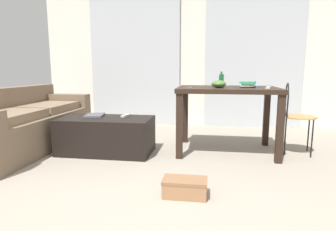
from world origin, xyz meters
TOP-DOWN VIEW (x-y plane):
  - ground_plane at (0.00, 1.23)m, footprint 7.84×7.84m
  - wall_back at (0.00, 3.27)m, footprint 5.35×0.10m
  - curtains at (0.00, 3.18)m, footprint 3.66×0.03m
  - couch at (-1.96, 1.35)m, footprint 0.82×2.02m
  - coffee_table at (-0.89, 1.35)m, footprint 1.07×0.56m
  - craft_table at (0.52, 1.62)m, footprint 1.15×0.82m
  - wire_chair at (1.27, 1.67)m, footprint 0.40×0.42m
  - bottle_near at (0.45, 1.91)m, footprint 0.06×0.06m
  - bowl at (0.41, 1.51)m, footprint 0.16×0.16m
  - book_stack at (0.75, 1.68)m, footprint 0.23×0.31m
  - tv_remote_on_table at (0.94, 1.44)m, footprint 0.10×0.19m
  - scissors at (0.10, 1.57)m, footprint 0.08×0.12m
  - tv_remote_primary at (-0.68, 1.48)m, footprint 0.09×0.18m
  - magazine at (-1.06, 1.43)m, footprint 0.26×0.32m
  - shoebox at (0.14, 0.32)m, footprint 0.35×0.19m

SIDE VIEW (x-z plane):
  - ground_plane at x=0.00m, z-range 0.00..0.00m
  - shoebox at x=0.14m, z-range 0.00..0.14m
  - coffee_table at x=-0.89m, z-range 0.00..0.42m
  - couch at x=-1.96m, z-range -0.07..0.68m
  - tv_remote_primary at x=-0.68m, z-range 0.42..0.44m
  - magazine at x=-1.06m, z-range 0.42..0.44m
  - wire_chair at x=1.27m, z-range 0.10..0.93m
  - craft_table at x=0.52m, z-range 0.27..1.05m
  - scissors at x=0.10m, z-range 0.77..0.78m
  - tv_remote_on_table at x=0.94m, z-range 0.77..0.79m
  - book_stack at x=0.75m, z-range 0.77..0.84m
  - bowl at x=0.41m, z-range 0.77..0.86m
  - bottle_near at x=0.45m, z-range 0.76..0.94m
  - curtains at x=0.00m, z-range 0.00..2.46m
  - wall_back at x=0.00m, z-range 0.00..2.68m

